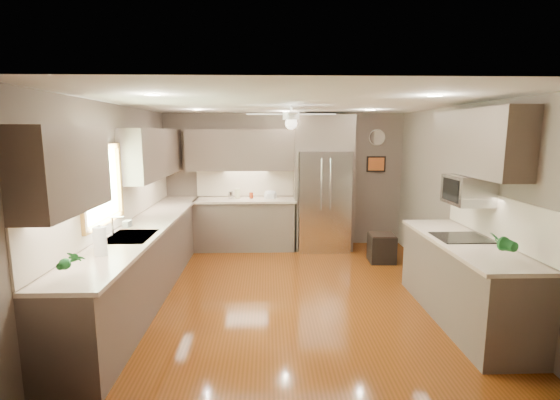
{
  "coord_description": "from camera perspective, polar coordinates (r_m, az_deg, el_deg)",
  "views": [
    {
      "loc": [
        -0.32,
        -5.16,
        2.14
      ],
      "look_at": [
        -0.14,
        0.6,
        1.18
      ],
      "focal_mm": 26.0,
      "sensor_mm": 36.0,
      "label": 1
    }
  ],
  "objects": [
    {
      "name": "floor",
      "position": [
        5.6,
        1.64,
        -13.02
      ],
      "size": [
        5.0,
        5.0,
        0.0
      ],
      "primitive_type": "plane",
      "color": "#55290B",
      "rests_on": "ground"
    },
    {
      "name": "ceiling",
      "position": [
        5.19,
        1.78,
        13.43
      ],
      "size": [
        5.0,
        5.0,
        0.0
      ],
      "primitive_type": "plane",
      "rotation": [
        3.14,
        0.0,
        0.0
      ],
      "color": "white",
      "rests_on": "ground"
    },
    {
      "name": "wall_back",
      "position": [
        7.72,
        0.58,
        2.84
      ],
      "size": [
        4.5,
        0.0,
        4.5
      ],
      "primitive_type": "plane",
      "rotation": [
        1.57,
        0.0,
        0.0
      ],
      "color": "brown",
      "rests_on": "ground"
    },
    {
      "name": "wall_front",
      "position": [
        2.83,
        4.83,
        -8.95
      ],
      "size": [
        4.5,
        0.0,
        4.5
      ],
      "primitive_type": "plane",
      "rotation": [
        -1.57,
        0.0,
        0.0
      ],
      "color": "brown",
      "rests_on": "ground"
    },
    {
      "name": "wall_left",
      "position": [
        5.58,
        -22.0,
        -0.41
      ],
      "size": [
        0.0,
        5.0,
        5.0
      ],
      "primitive_type": "plane",
      "rotation": [
        1.57,
        0.0,
        1.57
      ],
      "color": "brown",
      "rests_on": "ground"
    },
    {
      "name": "wall_right",
      "position": [
        5.84,
        24.34,
        -0.17
      ],
      "size": [
        0.0,
        5.0,
        5.0
      ],
      "primitive_type": "plane",
      "rotation": [
        1.57,
        0.0,
        -1.57
      ],
      "color": "brown",
      "rests_on": "ground"
    },
    {
      "name": "canister_b",
      "position": [
        7.48,
        -6.94,
        0.7
      ],
      "size": [
        0.11,
        0.11,
        0.14
      ],
      "primitive_type": "cylinder",
      "rotation": [
        0.0,
        0.0,
        0.35
      ],
      "color": "silver",
      "rests_on": "back_run"
    },
    {
      "name": "canister_c",
      "position": [
        7.52,
        -6.0,
        0.92
      ],
      "size": [
        0.13,
        0.13,
        0.17
      ],
      "primitive_type": "cylinder",
      "rotation": [
        0.0,
        0.0,
        -0.29
      ],
      "color": "beige",
      "rests_on": "back_run"
    },
    {
      "name": "canister_d",
      "position": [
        7.47,
        -4.07,
        0.65
      ],
      "size": [
        0.09,
        0.09,
        0.11
      ],
      "primitive_type": "cylinder",
      "rotation": [
        0.0,
        0.0,
        0.35
      ],
      "color": "maroon",
      "rests_on": "back_run"
    },
    {
      "name": "soap_bottle",
      "position": [
        5.38,
        -20.61,
        -3.08
      ],
      "size": [
        0.09,
        0.09,
        0.18
      ],
      "primitive_type": "imported",
      "rotation": [
        0.0,
        0.0,
        -0.12
      ],
      "color": "white",
      "rests_on": "left_run"
    },
    {
      "name": "potted_plant_left",
      "position": [
        3.81,
        -27.38,
        -7.6
      ],
      "size": [
        0.17,
        0.12,
        0.31
      ],
      "primitive_type": "imported",
      "rotation": [
        0.0,
        0.0,
        -0.1
      ],
      "color": "#1B5E24",
      "rests_on": "left_run"
    },
    {
      "name": "potted_plant_right",
      "position": [
        4.44,
        28.73,
        -5.28
      ],
      "size": [
        0.21,
        0.19,
        0.32
      ],
      "primitive_type": "imported",
      "rotation": [
        0.0,
        0.0,
        0.29
      ],
      "color": "#1B5E24",
      "rests_on": "right_run"
    },
    {
      "name": "bowl",
      "position": [
        7.46,
        -1.35,
        0.42
      ],
      "size": [
        0.24,
        0.24,
        0.06
      ],
      "primitive_type": "imported",
      "rotation": [
        0.0,
        0.0,
        0.03
      ],
      "color": "beige",
      "rests_on": "back_run"
    },
    {
      "name": "left_run",
      "position": [
        5.8,
        -18.26,
        -7.62
      ],
      "size": [
        0.65,
        4.7,
        1.45
      ],
      "color": "brown",
      "rests_on": "ground"
    },
    {
      "name": "back_run",
      "position": [
        7.56,
        -4.84,
        -3.22
      ],
      "size": [
        1.85,
        0.65,
        1.45
      ],
      "color": "brown",
      "rests_on": "ground"
    },
    {
      "name": "uppers",
      "position": [
        5.89,
        -5.95,
        6.8
      ],
      "size": [
        4.5,
        4.7,
        0.95
      ],
      "color": "brown",
      "rests_on": "wall_left"
    },
    {
      "name": "window",
      "position": [
        5.07,
        -23.82,
        1.96
      ],
      "size": [
        0.05,
        1.12,
        0.92
      ],
      "color": "#BFF2B2",
      "rests_on": "wall_left"
    },
    {
      "name": "sink",
      "position": [
        5.09,
        -20.31,
        -5.18
      ],
      "size": [
        0.5,
        0.7,
        0.32
      ],
      "color": "silver",
      "rests_on": "left_run"
    },
    {
      "name": "refrigerator",
      "position": [
        7.45,
        6.07,
        2.07
      ],
      "size": [
        1.06,
        0.75,
        2.45
      ],
      "color": "silver",
      "rests_on": "ground"
    },
    {
      "name": "right_run",
      "position": [
        5.18,
        24.43,
        -10.06
      ],
      "size": [
        0.7,
        2.2,
        1.45
      ],
      "color": "brown",
      "rests_on": "ground"
    },
    {
      "name": "microwave",
      "position": [
        5.22,
        24.93,
        1.3
      ],
      "size": [
        0.43,
        0.55,
        0.34
      ],
      "color": "silver",
      "rests_on": "wall_right"
    },
    {
      "name": "ceiling_fan",
      "position": [
        5.48,
        1.57,
        11.46
      ],
      "size": [
        1.18,
        1.18,
        0.32
      ],
      "color": "white",
      "rests_on": "ceiling"
    },
    {
      "name": "recessed_lights",
      "position": [
        5.58,
        1.1,
        13.09
      ],
      "size": [
        2.84,
        3.14,
        0.01
      ],
      "color": "white",
      "rests_on": "ceiling"
    },
    {
      "name": "wall_clock",
      "position": [
        7.92,
        13.49,
        8.55
      ],
      "size": [
        0.3,
        0.03,
        0.3
      ],
      "color": "white",
      "rests_on": "wall_back"
    },
    {
      "name": "framed_print",
      "position": [
        7.94,
        13.36,
        4.94
      ],
      "size": [
        0.36,
        0.03,
        0.3
      ],
      "color": "black",
      "rests_on": "wall_back"
    },
    {
      "name": "stool",
      "position": [
        7.03,
        14.11,
        -6.54
      ],
      "size": [
        0.42,
        0.42,
        0.48
      ],
      "color": "black",
      "rests_on": "ground"
    },
    {
      "name": "paper_towel",
      "position": [
        4.39,
        -23.97,
        -5.37
      ],
      "size": [
        0.13,
        0.13,
        0.32
      ],
      "color": "white",
      "rests_on": "left_run"
    }
  ]
}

